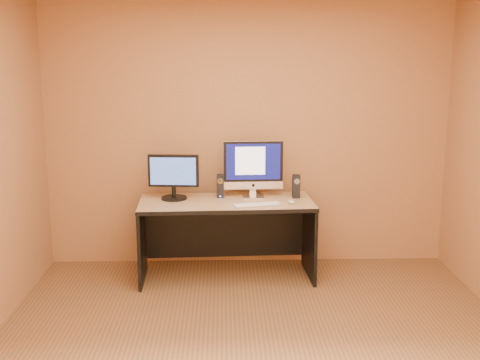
# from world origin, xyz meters

# --- Properties ---
(floor) EXTENTS (4.00, 4.00, 0.00)m
(floor) POSITION_xyz_m (0.00, 0.00, 0.00)
(floor) COLOR brown
(floor) RESTS_ON ground
(walls) EXTENTS (4.00, 4.00, 2.60)m
(walls) POSITION_xyz_m (0.00, 0.00, 1.30)
(walls) COLOR #99653E
(walls) RESTS_ON ground
(desk) EXTENTS (1.65, 0.78, 0.75)m
(desk) POSITION_xyz_m (-0.22, 1.53, 0.37)
(desk) COLOR tan
(desk) RESTS_ON ground
(imac) EXTENTS (0.58, 0.23, 0.56)m
(imac) POSITION_xyz_m (0.04, 1.68, 1.03)
(imac) COLOR silver
(imac) RESTS_ON desk
(second_monitor) EXTENTS (0.51, 0.29, 0.42)m
(second_monitor) POSITION_xyz_m (-0.71, 1.62, 0.96)
(second_monitor) COLOR black
(second_monitor) RESTS_ON desk
(speaker_left) EXTENTS (0.07, 0.07, 0.22)m
(speaker_left) POSITION_xyz_m (-0.27, 1.68, 0.86)
(speaker_left) COLOR black
(speaker_left) RESTS_ON desk
(speaker_right) EXTENTS (0.07, 0.08, 0.22)m
(speaker_right) POSITION_xyz_m (0.45, 1.64, 0.86)
(speaker_right) COLOR black
(speaker_right) RESTS_ON desk
(keyboard) EXTENTS (0.45, 0.21, 0.02)m
(keyboard) POSITION_xyz_m (0.06, 1.35, 0.76)
(keyboard) COLOR silver
(keyboard) RESTS_ON desk
(mouse) EXTENTS (0.07, 0.11, 0.04)m
(mouse) POSITION_xyz_m (0.38, 1.42, 0.77)
(mouse) COLOR silver
(mouse) RESTS_ON desk
(cable_a) EXTENTS (0.07, 0.22, 0.01)m
(cable_a) POSITION_xyz_m (0.11, 1.84, 0.75)
(cable_a) COLOR black
(cable_a) RESTS_ON desk
(cable_b) EXTENTS (0.06, 0.18, 0.01)m
(cable_b) POSITION_xyz_m (0.04, 1.84, 0.75)
(cable_b) COLOR black
(cable_b) RESTS_ON desk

